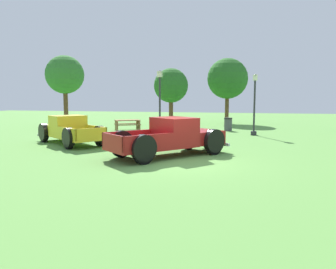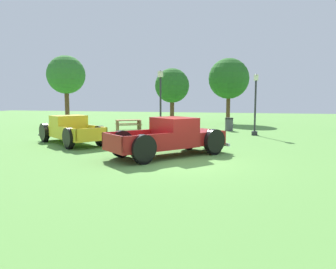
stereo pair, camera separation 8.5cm
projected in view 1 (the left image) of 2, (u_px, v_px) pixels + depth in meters
The scene contains 10 objects.
ground_plane at pixel (180, 161), 12.61m from camera, with size 80.00×80.00×0.00m, color #5B9342.
pickup_truck_foreground at pixel (175, 137), 13.85m from camera, with size 4.79×5.13×1.59m.
pickup_truck_behind_left at pixel (68, 130), 17.40m from camera, with size 4.90×4.25×1.48m.
lamp_post_near at pixel (254, 103), 21.01m from camera, with size 0.36×0.36×3.90m.
lamp_post_far at pixel (160, 102), 20.60m from camera, with size 0.36×0.36×4.09m.
picnic_table at pixel (127, 124), 24.18m from camera, with size 2.29×2.16×0.78m.
trash_can at pixel (228, 124), 23.92m from camera, with size 0.59×0.59×0.95m.
oak_tree_east at pixel (65, 75), 27.00m from camera, with size 3.12×3.12×5.82m.
oak_tree_west at pixel (171, 86), 28.06m from camera, with size 2.91×2.91×4.87m.
oak_tree_center at pixel (227, 79), 30.46m from camera, with size 3.73×3.73×6.00m.
Camera 1 is at (2.42, -12.18, 2.44)m, focal length 35.34 mm.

